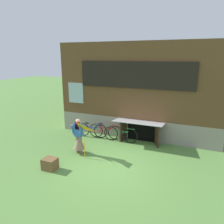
% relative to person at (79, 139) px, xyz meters
% --- Properties ---
extents(ground_plane, '(60.00, 60.00, 0.00)m').
position_rel_person_xyz_m(ground_plane, '(1.74, -0.51, -0.66)').
color(ground_plane, '#56843D').
extents(log_house, '(8.38, 6.48, 4.87)m').
position_rel_person_xyz_m(log_house, '(1.74, 5.17, 1.77)').
color(log_house, gray).
rests_on(log_house, ground_plane).
extents(person, '(0.61, 0.52, 1.58)m').
position_rel_person_xyz_m(person, '(0.00, 0.00, 0.00)').
color(person, '#7F6B51').
rests_on(person, ground_plane).
extents(kite, '(0.88, 0.89, 1.50)m').
position_rel_person_xyz_m(kite, '(0.30, -0.50, 0.57)').
color(kite, orange).
rests_on(kite, ground_plane).
extents(bicycle_green, '(1.77, 0.08, 0.81)m').
position_rel_person_xyz_m(bicycle_green, '(1.26, 1.91, -0.27)').
color(bicycle_green, black).
rests_on(bicycle_green, ground_plane).
extents(bicycle_red, '(1.78, 0.21, 0.81)m').
position_rel_person_xyz_m(bicycle_red, '(0.37, 2.04, -0.27)').
color(bicycle_red, black).
rests_on(bicycle_red, ground_plane).
extents(bicycle_blue, '(1.72, 0.25, 0.78)m').
position_rel_person_xyz_m(bicycle_blue, '(-0.39, 1.94, -0.28)').
color(bicycle_blue, black).
rests_on(bicycle_blue, ground_plane).
extents(wooden_crate, '(0.52, 0.44, 0.44)m').
position_rel_person_xyz_m(wooden_crate, '(-0.30, -1.64, -0.45)').
color(wooden_crate, brown).
rests_on(wooden_crate, ground_plane).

